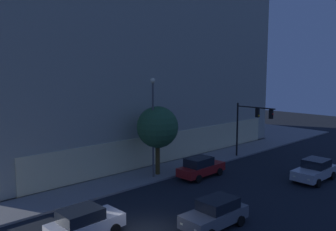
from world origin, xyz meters
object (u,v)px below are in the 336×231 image
traffic_light_far_corner (251,119)px  car_silver (315,170)px  car_red (201,167)px  modern_building (89,58)px  sidewalk_tree (158,127)px  car_white (84,223)px  car_grey (215,213)px  street_lamp_sidewalk (153,116)px

traffic_light_far_corner → car_silver: 8.30m
car_red → modern_building: bearing=85.1°
sidewalk_tree → car_white: sidewalk_tree is taller
car_grey → car_white: bearing=146.9°
sidewalk_tree → car_silver: size_ratio=1.28×
street_lamp_sidewalk → sidewalk_tree: 1.37m
traffic_light_far_corner → car_silver: size_ratio=1.21×
car_silver → street_lamp_sidewalk: bearing=134.8°
sidewalk_tree → car_silver: (8.62, -9.77, -3.35)m
traffic_light_far_corner → car_grey: (-14.57, -7.35, -3.30)m
street_lamp_sidewalk → car_silver: 14.05m
modern_building → car_silver: (4.41, -27.97, -9.82)m
car_red → street_lamp_sidewalk: bearing=142.3°
street_lamp_sidewalk → car_white: 11.79m
car_silver → modern_building: bearing=99.0°
car_grey → car_silver: (12.73, -0.06, 0.03)m
sidewalk_tree → car_white: 12.21m
sidewalk_tree → car_grey: sidewalk_tree is taller
street_lamp_sidewalk → car_red: (3.18, -2.46, -4.44)m
car_grey → car_red: 9.52m
traffic_light_far_corner → car_white: (-20.71, -3.35, -3.30)m
street_lamp_sidewalk → sidewalk_tree: street_lamp_sidewalk is taller
sidewalk_tree → car_white: size_ratio=1.43×
car_red → car_silver: car_silver is taller
modern_building → sidewalk_tree: 19.78m
modern_building → traffic_light_far_corner: bearing=-73.1°
modern_building → car_red: 23.23m
traffic_light_far_corner → car_white: size_ratio=1.35×
traffic_light_far_corner → street_lamp_sidewalk: (-11.23, 2.05, 1.17)m
sidewalk_tree → car_red: sidewalk_tree is taller
car_red → car_grey: bearing=-133.3°
modern_building → car_white: modern_building is taller
street_lamp_sidewalk → car_red: bearing=-37.7°
car_red → sidewalk_tree: bearing=131.1°
sidewalk_tree → car_silver: 13.45m
traffic_light_far_corner → car_silver: bearing=-103.9°
car_white → car_silver: size_ratio=0.90×
traffic_light_far_corner → sidewalk_tree: sidewalk_tree is taller
sidewalk_tree → car_grey: bearing=-113.0°
traffic_light_far_corner → car_grey: size_ratio=1.31×
car_white → car_red: car_red is taller
sidewalk_tree → car_red: bearing=-48.9°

